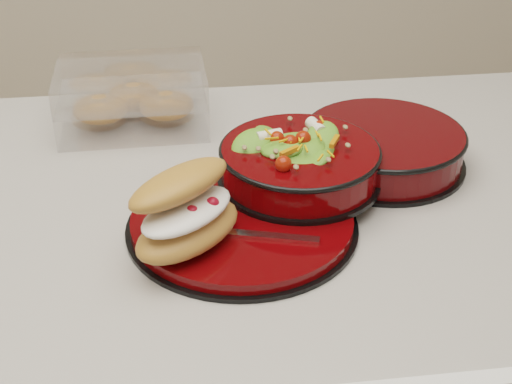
{
  "coord_description": "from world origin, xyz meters",
  "views": [
    {
      "loc": [
        -0.21,
        -0.81,
        1.41
      ],
      "look_at": [
        -0.11,
        -0.06,
        0.94
      ],
      "focal_mm": 50.0,
      "sensor_mm": 36.0,
      "label": 1
    }
  ],
  "objects": [
    {
      "name": "dinner_plate",
      "position": [
        -0.13,
        -0.08,
        0.91
      ],
      "size": [
        0.29,
        0.29,
        0.02
      ],
      "rotation": [
        0.0,
        0.0,
        0.37
      ],
      "color": "black",
      "rests_on": "island_counter"
    },
    {
      "name": "croissant",
      "position": [
        -0.2,
        -0.13,
        0.96
      ],
      "size": [
        0.16,
        0.17,
        0.09
      ],
      "rotation": [
        0.0,
        0.0,
        0.75
      ],
      "color": "#C5793C",
      "rests_on": "dinner_plate"
    },
    {
      "name": "extra_bowl",
      "position": [
        0.09,
        0.06,
        0.93
      ],
      "size": [
        0.24,
        0.24,
        0.05
      ],
      "rotation": [
        0.0,
        0.0,
        -0.08
      ],
      "color": "black",
      "rests_on": "island_counter"
    },
    {
      "name": "salad_bowl",
      "position": [
        -0.04,
        -0.0,
        0.95
      ],
      "size": [
        0.22,
        0.22,
        0.09
      ],
      "rotation": [
        0.0,
        0.0,
        -0.04
      ],
      "color": "black",
      "rests_on": "dinner_plate"
    },
    {
      "name": "pastry_box",
      "position": [
        -0.27,
        0.24,
        0.94
      ],
      "size": [
        0.23,
        0.17,
        0.09
      ],
      "rotation": [
        0.0,
        0.0,
        0.02
      ],
      "color": "white",
      "rests_on": "island_counter"
    },
    {
      "name": "fork",
      "position": [
        -0.13,
        -0.12,
        0.92
      ],
      "size": [
        0.17,
        0.06,
        0.0
      ],
      "rotation": [
        0.0,
        0.0,
        1.29
      ],
      "color": "silver",
      "rests_on": "dinner_plate"
    }
  ]
}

